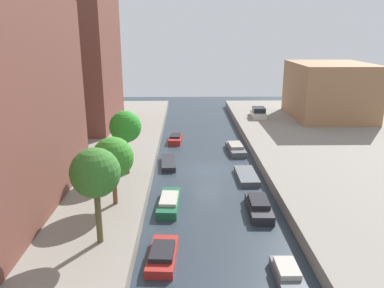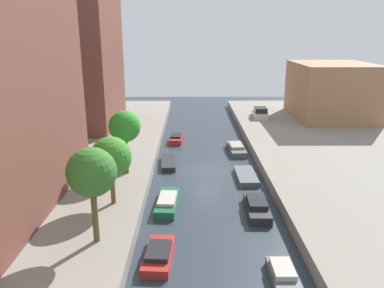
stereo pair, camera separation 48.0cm
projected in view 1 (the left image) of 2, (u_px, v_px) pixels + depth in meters
ground_plane at (207, 171)px, 36.27m from camera, size 84.00×84.00×0.00m
quay_left at (48, 167)px, 35.87m from camera, size 20.00×64.00×1.00m
quay_right at (365, 165)px, 36.39m from camera, size 20.00×64.00×1.00m
apartment_tower_far at (70, 40)px, 46.61m from camera, size 10.00×13.47×21.24m
low_block_right at (329, 90)px, 53.25m from camera, size 10.00×11.97×7.51m
street_tree_0 at (95, 173)px, 21.08m from camera, size 2.80×2.80×5.68m
street_tree_1 at (113, 158)px, 26.21m from camera, size 2.87×2.87×4.87m
street_tree_2 at (125, 127)px, 31.75m from camera, size 2.66×2.66×5.45m
parked_car at (258, 113)px, 54.11m from camera, size 2.01×4.12×1.41m
moored_boat_left_1 at (163, 255)px, 22.12m from camera, size 1.79×3.91×0.81m
moored_boat_left_2 at (169, 202)px, 28.88m from camera, size 1.77×4.66×0.82m
moored_boat_left_3 at (168, 163)px, 37.73m from camera, size 1.60×4.33×0.50m
moored_boat_left_4 at (175, 138)px, 45.77m from camera, size 1.68×3.78×0.83m
moored_boat_right_0 at (288, 275)px, 20.34m from camera, size 1.32×3.30×0.78m
moored_boat_right_1 at (259, 207)px, 28.01m from camera, size 1.70×4.41×0.97m
moored_boat_right_2 at (247, 176)px, 34.40m from camera, size 1.77×4.34×0.48m
moored_boat_right_3 at (236, 148)px, 41.90m from camera, size 1.87×4.63×0.86m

